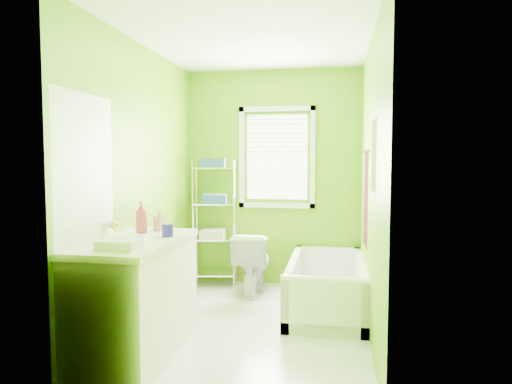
% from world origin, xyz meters
% --- Properties ---
extents(ground, '(2.90, 2.90, 0.00)m').
position_xyz_m(ground, '(0.00, 0.00, 0.00)').
color(ground, silver).
rests_on(ground, ground).
extents(room_envelope, '(2.14, 2.94, 2.62)m').
position_xyz_m(room_envelope, '(0.00, 0.00, 1.55)').
color(room_envelope, '#5D9707').
rests_on(room_envelope, ground).
extents(window, '(0.92, 0.05, 1.22)m').
position_xyz_m(window, '(0.05, 1.42, 1.61)').
color(window, white).
rests_on(window, ground).
extents(door, '(0.09, 0.80, 2.00)m').
position_xyz_m(door, '(-1.04, -1.00, 1.00)').
color(door, white).
rests_on(door, ground).
extents(right_wall_decor, '(0.04, 1.48, 1.17)m').
position_xyz_m(right_wall_decor, '(1.04, -0.02, 1.32)').
color(right_wall_decor, '#3C060B').
rests_on(right_wall_decor, ground).
extents(bathtub, '(0.76, 1.62, 0.52)m').
position_xyz_m(bathtub, '(0.67, 0.57, 0.17)').
color(bathtub, white).
rests_on(bathtub, ground).
extents(toilet, '(0.40, 0.70, 0.71)m').
position_xyz_m(toilet, '(-0.17, 0.99, 0.35)').
color(toilet, white).
rests_on(toilet, ground).
extents(vanity, '(0.62, 1.22, 1.17)m').
position_xyz_m(vanity, '(-0.75, -0.81, 0.48)').
color(vanity, white).
rests_on(vanity, ground).
extents(wire_shelf_unit, '(0.55, 0.45, 1.53)m').
position_xyz_m(wire_shelf_unit, '(-0.68, 1.26, 0.93)').
color(wire_shelf_unit, silver).
rests_on(wire_shelf_unit, ground).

